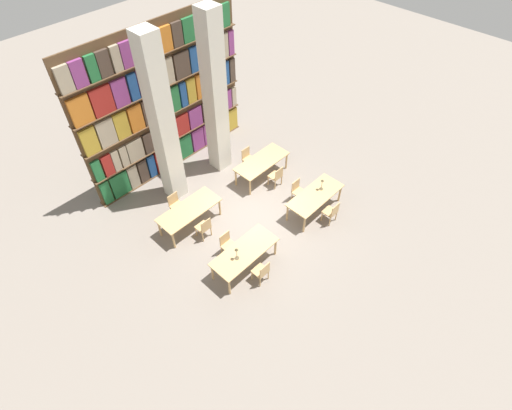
% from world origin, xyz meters
% --- Properties ---
extents(ground_plane, '(40.00, 40.00, 0.00)m').
position_xyz_m(ground_plane, '(0.00, 0.00, 0.00)').
color(ground_plane, gray).
extents(bookshelf_bank, '(6.66, 0.35, 5.50)m').
position_xyz_m(bookshelf_bank, '(0.01, 4.24, 2.63)').
color(bookshelf_bank, brown).
rests_on(bookshelf_bank, ground_plane).
extents(pillar_left, '(0.62, 0.62, 6.00)m').
position_xyz_m(pillar_left, '(-1.10, 2.87, 3.00)').
color(pillar_left, beige).
rests_on(pillar_left, ground_plane).
extents(pillar_center, '(0.62, 0.62, 6.00)m').
position_xyz_m(pillar_center, '(1.10, 2.87, 3.00)').
color(pillar_center, beige).
rests_on(pillar_center, ground_plane).
extents(reading_table_0, '(2.16, 0.89, 0.77)m').
position_xyz_m(reading_table_0, '(-1.65, -1.23, 0.69)').
color(reading_table_0, tan).
rests_on(reading_table_0, ground_plane).
extents(chair_0, '(0.42, 0.40, 0.88)m').
position_xyz_m(chair_0, '(-1.67, -1.96, 0.47)').
color(chair_0, tan).
rests_on(chair_0, ground_plane).
extents(chair_1, '(0.42, 0.40, 0.88)m').
position_xyz_m(chair_1, '(-1.67, -0.50, 0.47)').
color(chair_1, tan).
rests_on(chair_1, ground_plane).
extents(desk_lamp_0, '(0.14, 0.14, 0.47)m').
position_xyz_m(desk_lamp_0, '(-1.98, -1.25, 1.08)').
color(desk_lamp_0, brown).
rests_on(desk_lamp_0, reading_table_0).
extents(reading_table_1, '(2.16, 0.89, 0.77)m').
position_xyz_m(reading_table_1, '(1.69, -1.30, 0.69)').
color(reading_table_1, tan).
rests_on(reading_table_1, ground_plane).
extents(chair_2, '(0.42, 0.40, 0.88)m').
position_xyz_m(chair_2, '(1.67, -2.03, 0.47)').
color(chair_2, tan).
rests_on(chair_2, ground_plane).
extents(chair_3, '(0.42, 0.40, 0.88)m').
position_xyz_m(chair_3, '(1.67, -0.57, 0.47)').
color(chair_3, tan).
rests_on(chair_3, ground_plane).
extents(desk_lamp_1, '(0.14, 0.14, 0.45)m').
position_xyz_m(desk_lamp_1, '(2.04, -1.27, 1.07)').
color(desk_lamp_1, brown).
rests_on(desk_lamp_1, reading_table_1).
extents(reading_table_2, '(2.16, 0.89, 0.77)m').
position_xyz_m(reading_table_2, '(-1.71, 1.28, 0.69)').
color(reading_table_2, tan).
rests_on(reading_table_2, ground_plane).
extents(chair_4, '(0.42, 0.40, 0.88)m').
position_xyz_m(chair_4, '(-1.72, 0.55, 0.47)').
color(chair_4, tan).
rests_on(chair_4, ground_plane).
extents(chair_5, '(0.42, 0.40, 0.88)m').
position_xyz_m(chair_5, '(-1.72, 2.01, 0.47)').
color(chair_5, tan).
rests_on(chair_5, ground_plane).
extents(reading_table_3, '(2.16, 0.89, 0.77)m').
position_xyz_m(reading_table_3, '(1.71, 1.21, 0.69)').
color(reading_table_3, tan).
rests_on(reading_table_3, ground_plane).
extents(chair_6, '(0.42, 0.40, 0.88)m').
position_xyz_m(chair_6, '(1.71, 0.48, 0.47)').
color(chair_6, tan).
rests_on(chair_6, ground_plane).
extents(chair_7, '(0.42, 0.40, 0.88)m').
position_xyz_m(chair_7, '(1.71, 1.94, 0.47)').
color(chair_7, tan).
rests_on(chair_7, ground_plane).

